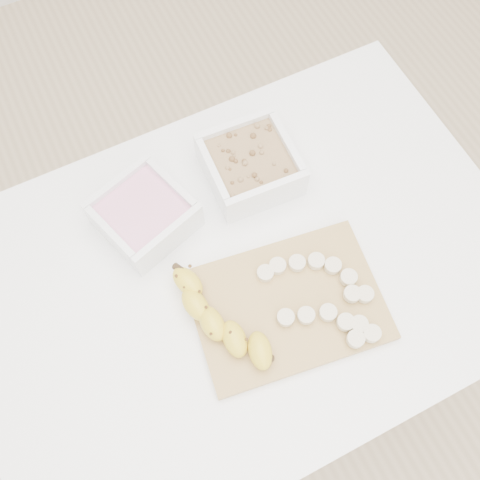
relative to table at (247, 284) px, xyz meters
name	(u,v)px	position (x,y,z in m)	size (l,w,h in m)	color
ground	(244,353)	(0.00, 0.00, -0.65)	(3.50, 3.50, 0.00)	#C6AD89
table	(247,284)	(0.00, 0.00, 0.00)	(1.00, 0.70, 0.75)	white
bowl_yogurt	(144,214)	(-0.13, 0.16, 0.13)	(0.19, 0.19, 0.07)	white
bowl_granola	(250,165)	(0.09, 0.17, 0.13)	(0.17, 0.17, 0.08)	white
cutting_board	(287,305)	(0.03, -0.10, 0.10)	(0.32, 0.23, 0.01)	#AA8A47
banana	(222,321)	(-0.09, -0.08, 0.13)	(0.06, 0.22, 0.04)	gold
banana_slices	(327,297)	(0.09, -0.12, 0.12)	(0.17, 0.21, 0.02)	beige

